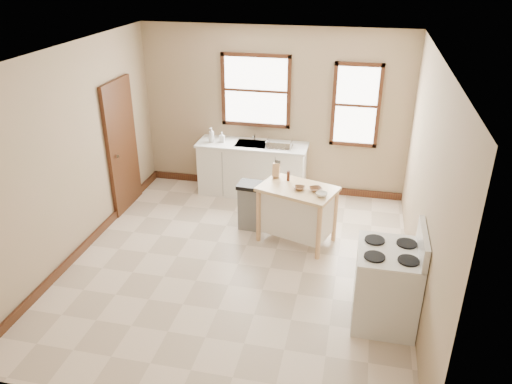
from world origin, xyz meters
TOP-DOWN VIEW (x-y plane):
  - floor at (0.00, 0.00)m, footprint 5.00×5.00m
  - ceiling at (0.00, 0.00)m, footprint 5.00×5.00m
  - wall_back at (0.00, 2.50)m, footprint 4.50×0.04m
  - wall_left at (-2.25, 0.00)m, footprint 0.04×5.00m
  - wall_right at (2.25, 0.00)m, footprint 0.04×5.00m
  - window_main at (-0.30, 2.48)m, footprint 1.17×0.06m
  - window_side at (1.35, 2.48)m, footprint 0.77×0.06m
  - door_left at (-2.21, 1.30)m, footprint 0.06×0.90m
  - baseboard_back at (0.00, 2.47)m, footprint 4.50×0.04m
  - baseboard_left at (-2.22, 0.00)m, footprint 0.04×5.00m
  - sink_counter at (-0.30, 2.20)m, footprint 1.86×0.62m
  - faucet at (-0.30, 2.38)m, footprint 0.03×0.03m
  - soap_bottle_a at (-0.99, 2.14)m, footprint 0.13×0.13m
  - soap_bottle_b at (-0.82, 2.18)m, footprint 0.08×0.09m
  - dish_rack at (0.17, 2.13)m, footprint 0.43×0.33m
  - kitchen_island at (0.67, 0.79)m, footprint 1.20×0.96m
  - knife_block at (0.31, 1.08)m, footprint 0.10×0.10m
  - pepper_grinder at (0.51, 0.99)m, footprint 0.05×0.05m
  - bowl_a at (0.70, 0.74)m, footprint 0.16×0.16m
  - bowl_b at (0.93, 0.75)m, footprint 0.23×0.23m
  - bowl_c at (1.03, 0.59)m, footprint 0.22×0.22m
  - trash_bin at (-0.06, 1.03)m, footprint 0.40×0.34m
  - gas_stove at (1.90, -0.74)m, footprint 0.75×0.76m

SIDE VIEW (x-z plane):
  - floor at x=0.00m, z-range 0.00..0.00m
  - baseboard_back at x=0.00m, z-range 0.00..0.12m
  - baseboard_left at x=-2.22m, z-range 0.00..0.12m
  - trash_bin at x=-0.06m, z-range 0.00..0.74m
  - kitchen_island at x=0.67m, z-range 0.00..0.85m
  - sink_counter at x=-0.30m, z-range 0.00..0.92m
  - gas_stove at x=1.90m, z-range 0.00..1.20m
  - bowl_a at x=0.70m, z-range 0.85..0.89m
  - bowl_b at x=0.93m, z-range 0.85..0.90m
  - bowl_c at x=1.03m, z-range 0.85..0.90m
  - pepper_grinder at x=0.51m, z-range 0.85..1.00m
  - knife_block at x=0.31m, z-range 0.85..1.05m
  - dish_rack at x=0.17m, z-range 0.92..1.02m
  - soap_bottle_b at x=-0.82m, z-range 0.92..1.09m
  - faucet at x=-0.30m, z-range 0.92..1.14m
  - soap_bottle_a at x=-0.99m, z-range 0.92..1.17m
  - door_left at x=-2.21m, z-range 0.00..2.10m
  - wall_back at x=0.00m, z-range 0.00..2.80m
  - wall_left at x=-2.25m, z-range 0.00..2.80m
  - wall_right at x=2.25m, z-range 0.00..2.80m
  - window_side at x=1.35m, z-range 0.92..2.29m
  - window_main at x=-0.30m, z-range 1.14..2.36m
  - ceiling at x=0.00m, z-range 2.80..2.80m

